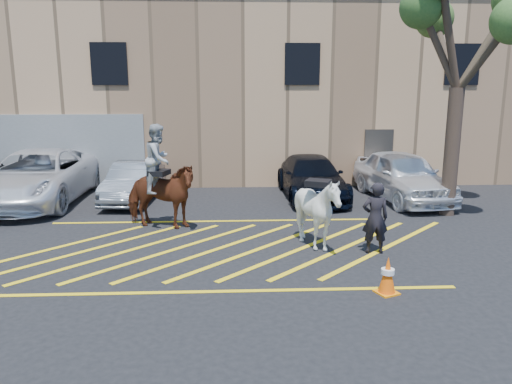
{
  "coord_description": "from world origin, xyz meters",
  "views": [
    {
      "loc": [
        0.4,
        -11.78,
        3.94
      ],
      "look_at": [
        0.98,
        0.2,
        1.3
      ],
      "focal_mm": 35.0,
      "sensor_mm": 36.0,
      "label": 1
    }
  ],
  "objects_px": {
    "car_blue_suv": "(311,177)",
    "mounted_bay": "(160,187)",
    "handler": "(375,218)",
    "car_white_pickup": "(38,177)",
    "car_white_suv": "(402,176)",
    "traffic_cone": "(388,275)",
    "car_silver_sedan": "(134,182)",
    "saddled_white": "(317,212)",
    "tree": "(463,19)"
  },
  "relations": [
    {
      "from": "car_blue_suv",
      "to": "mounted_bay",
      "type": "distance_m",
      "value": 5.96
    },
    {
      "from": "handler",
      "to": "car_white_pickup",
      "type": "bearing_deg",
      "value": -28.2
    },
    {
      "from": "car_white_suv",
      "to": "mounted_bay",
      "type": "height_order",
      "value": "mounted_bay"
    },
    {
      "from": "car_white_pickup",
      "to": "traffic_cone",
      "type": "height_order",
      "value": "car_white_pickup"
    },
    {
      "from": "car_silver_sedan",
      "to": "car_white_pickup",
      "type": "bearing_deg",
      "value": -174.45
    },
    {
      "from": "car_white_pickup",
      "to": "saddled_white",
      "type": "bearing_deg",
      "value": -30.32
    },
    {
      "from": "handler",
      "to": "saddled_white",
      "type": "xyz_separation_m",
      "value": [
        -1.29,
        0.4,
        0.06
      ]
    },
    {
      "from": "car_white_pickup",
      "to": "mounted_bay",
      "type": "bearing_deg",
      "value": -34.88
    },
    {
      "from": "car_white_suv",
      "to": "tree",
      "type": "height_order",
      "value": "tree"
    },
    {
      "from": "car_white_suv",
      "to": "car_blue_suv",
      "type": "bearing_deg",
      "value": 162.49
    },
    {
      "from": "car_blue_suv",
      "to": "tree",
      "type": "xyz_separation_m",
      "value": [
        3.76,
        -2.54,
        4.99
      ]
    },
    {
      "from": "car_white_pickup",
      "to": "tree",
      "type": "distance_m",
      "value": 14.05
    },
    {
      "from": "car_silver_sedan",
      "to": "handler",
      "type": "distance_m",
      "value": 8.75
    },
    {
      "from": "car_white_suv",
      "to": "mounted_bay",
      "type": "xyz_separation_m",
      "value": [
        -7.78,
        -3.07,
        0.32
      ]
    },
    {
      "from": "car_white_pickup",
      "to": "mounted_bay",
      "type": "relative_size",
      "value": 2.18
    },
    {
      "from": "car_silver_sedan",
      "to": "tree",
      "type": "bearing_deg",
      "value": -9.24
    },
    {
      "from": "car_white_suv",
      "to": "mounted_bay",
      "type": "bearing_deg",
      "value": -166.44
    },
    {
      "from": "car_blue_suv",
      "to": "handler",
      "type": "distance_m",
      "value": 5.93
    },
    {
      "from": "traffic_cone",
      "to": "tree",
      "type": "xyz_separation_m",
      "value": [
        3.6,
        5.69,
        5.33
      ]
    },
    {
      "from": "tree",
      "to": "traffic_cone",
      "type": "bearing_deg",
      "value": -122.32
    },
    {
      "from": "mounted_bay",
      "to": "traffic_cone",
      "type": "relative_size",
      "value": 3.93
    },
    {
      "from": "traffic_cone",
      "to": "mounted_bay",
      "type": "bearing_deg",
      "value": 136.62
    },
    {
      "from": "car_silver_sedan",
      "to": "car_blue_suv",
      "type": "height_order",
      "value": "car_blue_suv"
    },
    {
      "from": "handler",
      "to": "saddled_white",
      "type": "relative_size",
      "value": 0.81
    },
    {
      "from": "car_white_suv",
      "to": "handler",
      "type": "height_order",
      "value": "handler"
    },
    {
      "from": "traffic_cone",
      "to": "tree",
      "type": "distance_m",
      "value": 8.58
    },
    {
      "from": "car_white_pickup",
      "to": "car_silver_sedan",
      "type": "bearing_deg",
      "value": 2.61
    },
    {
      "from": "car_white_suv",
      "to": "traffic_cone",
      "type": "xyz_separation_m",
      "value": [
        -2.87,
        -7.71,
        -0.47
      ]
    },
    {
      "from": "tree",
      "to": "mounted_bay",
      "type": "bearing_deg",
      "value": -173.01
    },
    {
      "from": "car_blue_suv",
      "to": "saddled_white",
      "type": "bearing_deg",
      "value": -99.72
    },
    {
      "from": "car_silver_sedan",
      "to": "handler",
      "type": "bearing_deg",
      "value": -36.5
    },
    {
      "from": "tree",
      "to": "handler",
      "type": "bearing_deg",
      "value": -133.54
    },
    {
      "from": "car_white_suv",
      "to": "traffic_cone",
      "type": "relative_size",
      "value": 6.71
    },
    {
      "from": "car_white_suv",
      "to": "traffic_cone",
      "type": "bearing_deg",
      "value": -118.39
    },
    {
      "from": "car_blue_suv",
      "to": "traffic_cone",
      "type": "bearing_deg",
      "value": -91.01
    },
    {
      "from": "car_silver_sedan",
      "to": "handler",
      "type": "xyz_separation_m",
      "value": [
        6.67,
        -5.67,
        0.2
      ]
    },
    {
      "from": "car_blue_suv",
      "to": "car_white_suv",
      "type": "xyz_separation_m",
      "value": [
        3.04,
        -0.51,
        0.13
      ]
    },
    {
      "from": "car_silver_sedan",
      "to": "mounted_bay",
      "type": "relative_size",
      "value": 1.38
    },
    {
      "from": "car_blue_suv",
      "to": "traffic_cone",
      "type": "height_order",
      "value": "car_blue_suv"
    },
    {
      "from": "car_blue_suv",
      "to": "saddled_white",
      "type": "height_order",
      "value": "saddled_white"
    },
    {
      "from": "mounted_bay",
      "to": "saddled_white",
      "type": "xyz_separation_m",
      "value": [
        4.02,
        -1.92,
        -0.24
      ]
    },
    {
      "from": "car_silver_sedan",
      "to": "handler",
      "type": "relative_size",
      "value": 2.33
    },
    {
      "from": "saddled_white",
      "to": "traffic_cone",
      "type": "height_order",
      "value": "saddled_white"
    },
    {
      "from": "handler",
      "to": "mounted_bay",
      "type": "xyz_separation_m",
      "value": [
        -5.31,
        2.33,
        0.31
      ]
    },
    {
      "from": "car_white_pickup",
      "to": "tree",
      "type": "height_order",
      "value": "tree"
    },
    {
      "from": "saddled_white",
      "to": "car_white_suv",
      "type": "bearing_deg",
      "value": 52.94
    },
    {
      "from": "saddled_white",
      "to": "mounted_bay",
      "type": "bearing_deg",
      "value": 154.43
    },
    {
      "from": "handler",
      "to": "traffic_cone",
      "type": "xyz_separation_m",
      "value": [
        -0.4,
        -2.32,
        -0.48
      ]
    },
    {
      "from": "car_white_pickup",
      "to": "handler",
      "type": "height_order",
      "value": "car_white_pickup"
    },
    {
      "from": "traffic_cone",
      "to": "car_blue_suv",
      "type": "bearing_deg",
      "value": 91.16
    }
  ]
}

